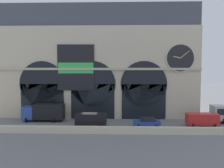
# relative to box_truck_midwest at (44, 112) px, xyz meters

# --- Properties ---
(ground_plane) EXTENTS (200.00, 200.00, 0.00)m
(ground_plane) POSITION_rel_box_truck_midwest_xyz_m (8.71, -2.61, -1.70)
(ground_plane) COLOR slate
(quay_parapet_wall) EXTENTS (90.00, 0.70, 1.10)m
(quay_parapet_wall) POSITION_rel_box_truck_midwest_xyz_m (8.71, -7.76, -1.15)
(quay_parapet_wall) COLOR beige
(quay_parapet_wall) RESTS_ON ground
(station_building) EXTENTS (40.95, 6.15, 22.16)m
(station_building) POSITION_rel_box_truck_midwest_xyz_m (8.73, 5.26, 9.10)
(station_building) COLOR beige
(station_building) RESTS_ON ground
(box_truck_midwest) EXTENTS (7.50, 2.91, 3.12)m
(box_truck_midwest) POSITION_rel_box_truck_midwest_xyz_m (0.00, 0.00, 0.00)
(box_truck_midwest) COLOR #28479E
(box_truck_midwest) RESTS_ON ground
(van_center) EXTENTS (5.20, 2.48, 2.20)m
(van_center) POSITION_rel_box_truck_midwest_xyz_m (9.05, -3.39, -0.45)
(van_center) COLOR black
(van_center) RESTS_ON ground
(car_mideast) EXTENTS (4.40, 2.22, 1.55)m
(car_mideast) POSITION_rel_box_truck_midwest_xyz_m (18.43, -3.42, -0.90)
(car_mideast) COLOR #28479E
(car_mideast) RESTS_ON ground
(van_east) EXTENTS (5.20, 2.48, 2.20)m
(van_east) POSITION_rel_box_truck_midwest_xyz_m (27.73, -2.91, -0.45)
(van_east) COLOR red
(van_east) RESTS_ON ground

